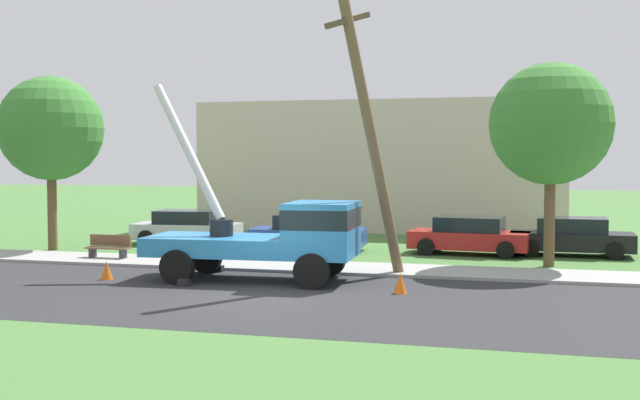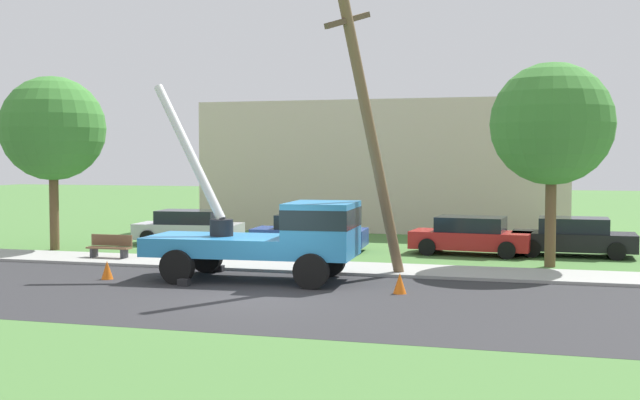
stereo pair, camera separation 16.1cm
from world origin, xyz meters
TOP-DOWN VIEW (x-y plane):
  - ground_plane at (0.00, 12.00)m, footprint 120.00×120.00m
  - road_asphalt at (0.00, 0.00)m, footprint 80.00×8.53m
  - sidewalk_strip at (0.00, 5.55)m, footprint 80.00×2.57m
  - utility_truck at (-0.43, 2.73)m, footprint 6.88×3.21m
  - leaning_utility_pole at (2.08, 3.71)m, footprint 1.91×3.05m
  - traffic_cone_ahead at (3.38, 1.52)m, footprint 0.36×0.36m
  - traffic_cone_behind at (-5.50, 1.65)m, footprint 0.36×0.36m
  - parked_sedan_silver at (-7.28, 11.19)m, footprint 4.54×2.27m
  - parked_sedan_blue at (-1.71, 10.26)m, footprint 4.51×2.21m
  - parked_sedan_red at (4.45, 10.73)m, footprint 4.55×2.28m
  - parked_sedan_black at (8.14, 11.31)m, footprint 4.43×2.07m
  - park_bench at (-7.73, 5.62)m, footprint 1.60×0.45m
  - roadside_tree_near at (-11.49, 7.86)m, footprint 4.08×4.08m
  - roadside_tree_far at (7.29, 8.05)m, footprint 4.06×4.06m
  - lowrise_building_backdrop at (-0.73, 20.75)m, footprint 18.00×6.00m

SIDE VIEW (x-z plane):
  - ground_plane at x=0.00m, z-range 0.00..0.00m
  - road_asphalt at x=0.00m, z-range 0.00..0.01m
  - sidewalk_strip at x=0.00m, z-range 0.00..0.10m
  - traffic_cone_ahead at x=3.38m, z-range 0.00..0.56m
  - traffic_cone_behind at x=-5.50m, z-range 0.00..0.56m
  - park_bench at x=-7.73m, z-range 0.01..0.91m
  - parked_sedan_silver at x=-7.28m, z-range 0.00..1.42m
  - parked_sedan_blue at x=-1.71m, z-range 0.00..1.42m
  - parked_sedan_red at x=4.45m, z-range 0.00..1.42m
  - parked_sedan_black at x=8.14m, z-range 0.00..1.42m
  - utility_truck at x=-0.43m, z-range -1.58..4.40m
  - lowrise_building_backdrop at x=-0.73m, z-range 0.00..6.40m
  - leaning_utility_pole at x=2.08m, z-range 0.11..8.80m
  - roadside_tree_far at x=7.29m, z-range 1.34..8.13m
  - roadside_tree_near at x=-11.49m, z-range 1.35..8.16m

